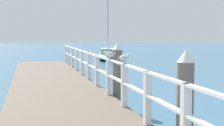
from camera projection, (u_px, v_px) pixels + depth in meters
name	position (u px, v px, depth m)	size (l,w,h in m)	color
pier_deck	(56.00, 96.00, 10.41)	(2.77, 20.21, 0.51)	brown
pier_railing	(97.00, 67.00, 10.65)	(0.12, 18.73, 0.98)	white
dock_piling_near	(185.00, 107.00, 5.52)	(0.29, 0.29, 1.90)	#6B6056
dock_piling_far	(118.00, 76.00, 9.71)	(0.29, 0.29, 1.90)	#6B6056
seagull_foreground	(124.00, 58.00, 7.66)	(0.39, 0.34, 0.21)	white
seagull_background	(109.00, 54.00, 8.97)	(0.42, 0.30, 0.21)	white
boat_0	(108.00, 55.00, 28.35)	(3.06, 5.55, 6.09)	#197266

